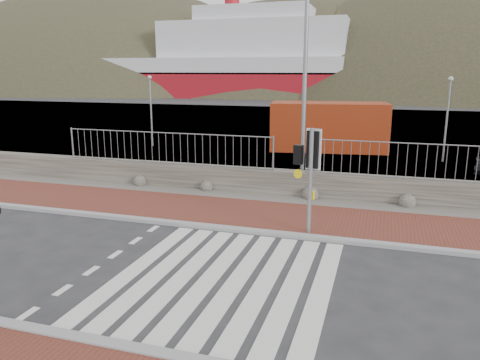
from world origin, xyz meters
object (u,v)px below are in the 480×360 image
(ferry, at_px, (217,64))
(traffic_signal_far, at_px, (310,158))
(streetlight, at_px, (310,55))
(shipping_container, at_px, (328,126))

(ferry, height_order, traffic_signal_far, ferry)
(traffic_signal_far, distance_m, streetlight, 5.60)
(ferry, distance_m, streetlight, 64.84)
(ferry, distance_m, shipping_container, 56.17)
(streetlight, bearing_deg, shipping_container, 87.12)
(ferry, xyz_separation_m, streetlight, (25.09, -59.79, -0.41))
(traffic_signal_far, distance_m, shipping_container, 14.38)
(ferry, bearing_deg, shipping_container, -63.76)
(traffic_signal_far, relative_size, streetlight, 0.33)
(ferry, height_order, shipping_container, ferry)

